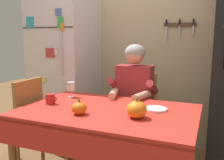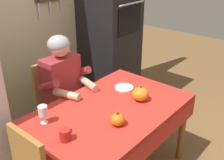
{
  "view_description": "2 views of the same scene",
  "coord_description": "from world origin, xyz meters",
  "px_view_note": "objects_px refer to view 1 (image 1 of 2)",
  "views": [
    {
      "loc": [
        0.76,
        -1.65,
        1.3
      ],
      "look_at": [
        -0.01,
        0.22,
        0.96
      ],
      "focal_mm": 39.41,
      "sensor_mm": 36.0,
      "label": 1
    },
    {
      "loc": [
        -1.48,
        -1.18,
        1.95
      ],
      "look_at": [
        0.09,
        0.15,
        0.96
      ],
      "focal_mm": 43.58,
      "sensor_mm": 36.0,
      "label": 2
    }
  ],
  "objects_px": {
    "dining_table": "(106,120)",
    "wine_glass": "(71,87)",
    "serving_tray": "(156,109)",
    "pumpkin_large": "(79,108)",
    "coffee_mug": "(50,99)",
    "pumpkin_medium": "(137,110)",
    "chair_left_side": "(22,122)",
    "seated_person": "(133,95)",
    "chair_behind_person": "(138,111)",
    "refrigerator": "(66,71)"
  },
  "relations": [
    {
      "from": "refrigerator",
      "to": "pumpkin_medium",
      "type": "bearing_deg",
      "value": -38.55
    },
    {
      "from": "refrigerator",
      "to": "dining_table",
      "type": "relative_size",
      "value": 1.29
    },
    {
      "from": "refrigerator",
      "to": "coffee_mug",
      "type": "relative_size",
      "value": 16.8
    },
    {
      "from": "seated_person",
      "to": "serving_tray",
      "type": "xyz_separation_m",
      "value": [
        0.34,
        -0.45,
        0.01
      ]
    },
    {
      "from": "pumpkin_medium",
      "to": "serving_tray",
      "type": "distance_m",
      "value": 0.27
    },
    {
      "from": "wine_glass",
      "to": "chair_left_side",
      "type": "bearing_deg",
      "value": -149.81
    },
    {
      "from": "coffee_mug",
      "to": "pumpkin_medium",
      "type": "distance_m",
      "value": 0.8
    },
    {
      "from": "refrigerator",
      "to": "wine_glass",
      "type": "height_order",
      "value": "refrigerator"
    },
    {
      "from": "refrigerator",
      "to": "serving_tray",
      "type": "height_order",
      "value": "refrigerator"
    },
    {
      "from": "serving_tray",
      "to": "pumpkin_large",
      "type": "bearing_deg",
      "value": -146.9
    },
    {
      "from": "refrigerator",
      "to": "wine_glass",
      "type": "distance_m",
      "value": 0.77
    },
    {
      "from": "coffee_mug",
      "to": "pumpkin_large",
      "type": "bearing_deg",
      "value": -23.13
    },
    {
      "from": "dining_table",
      "to": "wine_glass",
      "type": "height_order",
      "value": "wine_glass"
    },
    {
      "from": "coffee_mug",
      "to": "refrigerator",
      "type": "bearing_deg",
      "value": 115.42
    },
    {
      "from": "seated_person",
      "to": "coffee_mug",
      "type": "relative_size",
      "value": 11.62
    },
    {
      "from": "refrigerator",
      "to": "dining_table",
      "type": "distance_m",
      "value": 1.32
    },
    {
      "from": "seated_person",
      "to": "serving_tray",
      "type": "distance_m",
      "value": 0.56
    },
    {
      "from": "refrigerator",
      "to": "pumpkin_large",
      "type": "bearing_deg",
      "value": -52.79
    },
    {
      "from": "dining_table",
      "to": "wine_glass",
      "type": "bearing_deg",
      "value": 151.2
    },
    {
      "from": "seated_person",
      "to": "chair_behind_person",
      "type": "bearing_deg",
      "value": 90.0
    },
    {
      "from": "pumpkin_medium",
      "to": "serving_tray",
      "type": "xyz_separation_m",
      "value": [
        0.09,
        0.25,
        -0.05
      ]
    },
    {
      "from": "chair_behind_person",
      "to": "coffee_mug",
      "type": "relative_size",
      "value": 8.68
    },
    {
      "from": "seated_person",
      "to": "coffee_mug",
      "type": "distance_m",
      "value": 0.83
    },
    {
      "from": "chair_behind_person",
      "to": "coffee_mug",
      "type": "distance_m",
      "value": 1.01
    },
    {
      "from": "chair_left_side",
      "to": "serving_tray",
      "type": "bearing_deg",
      "value": 5.57
    },
    {
      "from": "dining_table",
      "to": "chair_left_side",
      "type": "relative_size",
      "value": 1.51
    },
    {
      "from": "chair_behind_person",
      "to": "pumpkin_medium",
      "type": "distance_m",
      "value": 0.97
    },
    {
      "from": "pumpkin_large",
      "to": "wine_glass",
      "type": "bearing_deg",
      "value": 127.65
    },
    {
      "from": "pumpkin_medium",
      "to": "pumpkin_large",
      "type": "bearing_deg",
      "value": -168.81
    },
    {
      "from": "wine_glass",
      "to": "pumpkin_large",
      "type": "xyz_separation_m",
      "value": [
        0.34,
        -0.45,
        -0.06
      ]
    },
    {
      "from": "chair_behind_person",
      "to": "wine_glass",
      "type": "xyz_separation_m",
      "value": [
        -0.51,
        -0.52,
        0.33
      ]
    },
    {
      "from": "coffee_mug",
      "to": "serving_tray",
      "type": "distance_m",
      "value": 0.9
    },
    {
      "from": "wine_glass",
      "to": "pumpkin_large",
      "type": "bearing_deg",
      "value": -52.35
    },
    {
      "from": "refrigerator",
      "to": "seated_person",
      "type": "distance_m",
      "value": 1.03
    },
    {
      "from": "wine_glass",
      "to": "refrigerator",
      "type": "bearing_deg",
      "value": 126.9
    },
    {
      "from": "dining_table",
      "to": "coffee_mug",
      "type": "xyz_separation_m",
      "value": [
        -0.52,
        -0.02,
        0.13
      ]
    },
    {
      "from": "seated_person",
      "to": "refrigerator",
      "type": "bearing_deg",
      "value": 164.03
    },
    {
      "from": "refrigerator",
      "to": "wine_glass",
      "type": "bearing_deg",
      "value": -53.1
    },
    {
      "from": "refrigerator",
      "to": "seated_person",
      "type": "height_order",
      "value": "refrigerator"
    },
    {
      "from": "pumpkin_large",
      "to": "pumpkin_medium",
      "type": "relative_size",
      "value": 0.8
    },
    {
      "from": "refrigerator",
      "to": "wine_glass",
      "type": "xyz_separation_m",
      "value": [
        0.46,
        -0.61,
        -0.06
      ]
    },
    {
      "from": "chair_left_side",
      "to": "pumpkin_medium",
      "type": "height_order",
      "value": "chair_left_side"
    },
    {
      "from": "seated_person",
      "to": "coffee_mug",
      "type": "height_order",
      "value": "seated_person"
    },
    {
      "from": "pumpkin_large",
      "to": "serving_tray",
      "type": "xyz_separation_m",
      "value": [
        0.51,
        0.33,
        -0.04
      ]
    },
    {
      "from": "chair_behind_person",
      "to": "seated_person",
      "type": "height_order",
      "value": "seated_person"
    },
    {
      "from": "chair_left_side",
      "to": "serving_tray",
      "type": "height_order",
      "value": "chair_left_side"
    },
    {
      "from": "chair_left_side",
      "to": "pumpkin_medium",
      "type": "bearing_deg",
      "value": -6.0
    },
    {
      "from": "refrigerator",
      "to": "chair_behind_person",
      "type": "xyz_separation_m",
      "value": [
        0.98,
        -0.09,
        -0.39
      ]
    },
    {
      "from": "wine_glass",
      "to": "serving_tray",
      "type": "bearing_deg",
      "value": -7.8
    },
    {
      "from": "dining_table",
      "to": "coffee_mug",
      "type": "relative_size",
      "value": 13.07
    }
  ]
}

